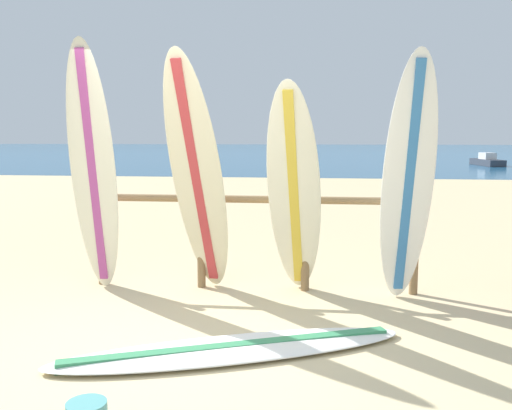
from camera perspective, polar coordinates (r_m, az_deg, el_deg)
The scene contains 9 objects.
ground_plane at distance 4.60m, azimuth -8.80°, elevation -14.39°, with size 120.00×120.00×0.00m, color #D3BC8C.
ocean_water at distance 62.15m, azimuth 5.95°, elevation 5.55°, with size 120.00×80.00×0.01m, color #1E5984.
surfboard_rack at distance 6.08m, azimuth -0.35°, elevation -1.86°, with size 3.55×0.09×1.14m.
surfboard_leaning_far_left at distance 6.05m, azimuth -16.26°, elevation 3.39°, with size 0.53×0.70×2.63m.
surfboard_leaning_left at distance 5.71m, azimuth -5.99°, elevation 2.75°, with size 0.72×1.13×2.50m.
surfboard_leaning_center_left at distance 5.61m, azimuth 3.91°, elevation 1.15°, with size 0.62×1.14×2.19m.
surfboard_leaning_center at distance 5.64m, azimuth 15.24°, elevation 2.41°, with size 0.60×0.70×2.48m.
surfboard_lying_on_sand at distance 4.48m, azimuth -2.40°, elevation -14.44°, with size 2.83×1.64×0.08m.
small_boat_offshore at distance 33.59m, azimuth 22.49°, elevation 4.16°, with size 1.17×3.15×0.71m.
Camera 1 is at (1.19, -4.11, 1.68)m, focal length 39.26 mm.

